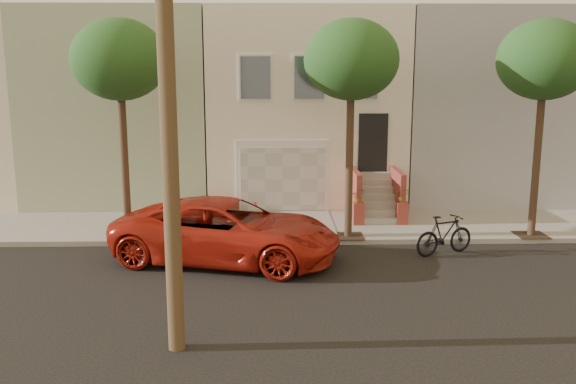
{
  "coord_description": "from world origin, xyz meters",
  "views": [
    {
      "loc": [
        -1.2,
        -13.87,
        5.08
      ],
      "look_at": [
        -0.81,
        3.0,
        1.68
      ],
      "focal_mm": 38.66,
      "sensor_mm": 36.0,
      "label": 1
    }
  ],
  "objects": [
    {
      "name": "sidewalk",
      "position": [
        0.0,
        5.35,
        0.07
      ],
      "size": [
        40.0,
        3.7,
        0.15
      ],
      "primitive_type": "cube",
      "color": "gray",
      "rests_on": "ground"
    },
    {
      "name": "tree_left",
      "position": [
        -5.5,
        3.9,
        5.26
      ],
      "size": [
        2.7,
        2.57,
        6.3
      ],
      "color": "#2D2116",
      "rests_on": "sidewalk"
    },
    {
      "name": "house_row",
      "position": [
        0.0,
        11.19,
        3.64
      ],
      "size": [
        33.1,
        11.7,
        7.0
      ],
      "color": "beige",
      "rests_on": "sidewalk"
    },
    {
      "name": "tree_mid",
      "position": [
        1.0,
        3.9,
        5.26
      ],
      "size": [
        2.7,
        2.57,
        6.3
      ],
      "color": "#2D2116",
      "rests_on": "sidewalk"
    },
    {
      "name": "pickup_truck",
      "position": [
        -2.44,
        2.05,
        0.83
      ],
      "size": [
        6.47,
        4.15,
        1.66
      ],
      "primitive_type": "imported",
      "rotation": [
        0.0,
        0.0,
        1.32
      ],
      "color": "#AB1E11",
      "rests_on": "ground"
    },
    {
      "name": "tree_right",
      "position": [
        6.5,
        3.9,
        5.26
      ],
      "size": [
        2.7,
        2.57,
        6.3
      ],
      "color": "#2D2116",
      "rests_on": "sidewalk"
    },
    {
      "name": "motorcycle",
      "position": [
        3.49,
        2.5,
        0.56
      ],
      "size": [
        1.92,
        1.22,
        1.12
      ],
      "primitive_type": "imported",
      "rotation": [
        0.0,
        0.0,
        1.98
      ],
      "color": "black",
      "rests_on": "ground"
    },
    {
      "name": "ground",
      "position": [
        0.0,
        0.0,
        0.0
      ],
      "size": [
        90.0,
        90.0,
        0.0
      ],
      "primitive_type": "plane",
      "color": "black",
      "rests_on": "ground"
    }
  ]
}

